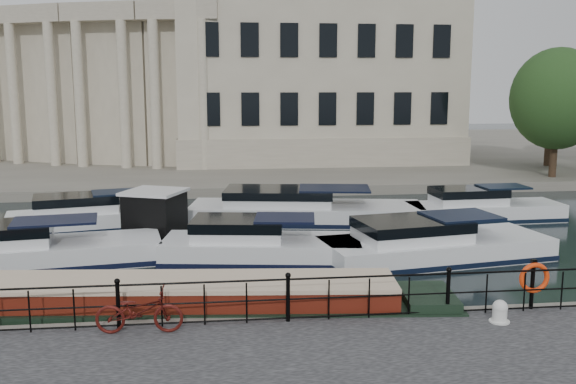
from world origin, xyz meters
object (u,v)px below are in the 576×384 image
object	(u,v)px
bicycle	(139,311)
mooring_bollard	(500,312)
life_ring_post	(534,279)
harbour_hut	(155,219)
narrowboat	(142,311)

from	to	relation	value
bicycle	mooring_bollard	size ratio (longest dim) A/B	3.64
life_ring_post	mooring_bollard	bearing A→B (deg)	-148.78
bicycle	life_ring_post	size ratio (longest dim) A/B	1.54
bicycle	harbour_hut	size ratio (longest dim) A/B	0.56
bicycle	life_ring_post	distance (m)	9.77
bicycle	harbour_hut	distance (m)	10.84
mooring_bollard	life_ring_post	bearing A→B (deg)	31.22
narrowboat	harbour_hut	bearing A→B (deg)	98.02
mooring_bollard	bicycle	bearing A→B (deg)	177.81
life_ring_post	harbour_hut	size ratio (longest dim) A/B	0.36
mooring_bollard	narrowboat	distance (m)	9.04
bicycle	mooring_bollard	world-z (taller)	bicycle
bicycle	mooring_bollard	xyz separation A→B (m)	(8.55, -0.33, -0.27)
bicycle	life_ring_post	world-z (taller)	life_ring_post
harbour_hut	narrowboat	bearing A→B (deg)	-64.85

